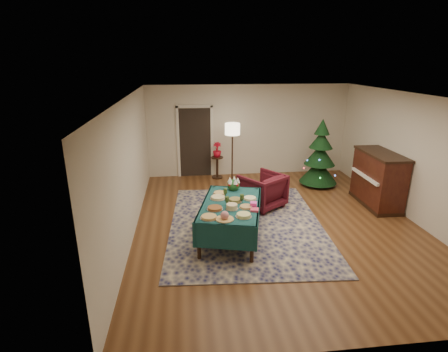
{
  "coord_description": "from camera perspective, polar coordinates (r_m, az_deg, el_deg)",
  "views": [
    {
      "loc": [
        -1.91,
        -6.68,
        3.38
      ],
      "look_at": [
        -1.08,
        0.55,
        0.94
      ],
      "focal_mm": 28.0,
      "sensor_mm": 36.0,
      "label": 1
    }
  ],
  "objects": [
    {
      "name": "platter_4",
      "position": [
        6.48,
        1.3,
        -5.05
      ],
      "size": [
        0.24,
        0.24,
        0.1
      ],
      "color": "silver",
      "rests_on": "buffet_table"
    },
    {
      "name": "goblet_2",
      "position": [
        6.64,
        0.49,
        -4.04
      ],
      "size": [
        0.08,
        0.08,
        0.17
      ],
      "color": "#2D471E",
      "rests_on": "buffet_table"
    },
    {
      "name": "platter_3",
      "position": [
        6.47,
        -1.51,
        -5.3
      ],
      "size": [
        0.31,
        0.31,
        0.05
      ],
      "color": "silver",
      "rests_on": "buffet_table"
    },
    {
      "name": "goblet_1",
      "position": [
        6.74,
        2.96,
        -3.69
      ],
      "size": [
        0.08,
        0.08,
        0.17
      ],
      "color": "#2D471E",
      "rests_on": "buffet_table"
    },
    {
      "name": "platter_5",
      "position": [
        6.56,
        3.64,
        -5.06
      ],
      "size": [
        0.27,
        0.27,
        0.04
      ],
      "color": "silver",
      "rests_on": "buffet_table"
    },
    {
      "name": "doorway",
      "position": [
        10.42,
        -4.73,
        5.8
      ],
      "size": [
        1.08,
        0.04,
        2.16
      ],
      "color": "black",
      "rests_on": "ground"
    },
    {
      "name": "platter_6",
      "position": [
        6.96,
        -0.99,
        -3.55
      ],
      "size": [
        0.32,
        0.32,
        0.05
      ],
      "color": "silver",
      "rests_on": "buffet_table"
    },
    {
      "name": "christmas_tree",
      "position": [
        9.99,
        15.38,
        3.15
      ],
      "size": [
        1.17,
        1.17,
        1.88
      ],
      "color": "black",
      "rests_on": "ground"
    },
    {
      "name": "gift_box",
      "position": [
        6.59,
        4.85,
        -4.7
      ],
      "size": [
        0.14,
        0.14,
        0.1
      ],
      "primitive_type": "cube",
      "rotation": [
        0.0,
        0.0,
        -0.24
      ],
      "color": "#F644BB",
      "rests_on": "buffet_table"
    },
    {
      "name": "platter_1",
      "position": [
        6.06,
        0.11,
        -6.62
      ],
      "size": [
        0.33,
        0.33,
        0.16
      ],
      "color": "silver",
      "rests_on": "buffet_table"
    },
    {
      "name": "armchair",
      "position": [
        8.34,
        6.25,
        -2.1
      ],
      "size": [
        1.21,
        1.19,
        0.92
      ],
      "primitive_type": "imported",
      "rotation": [
        0.0,
        0.0,
        3.76
      ],
      "color": "#4A0F19",
      "rests_on": "ground"
    },
    {
      "name": "rug",
      "position": [
        7.6,
        3.59,
        -7.82
      ],
      "size": [
        3.47,
        4.4,
        0.02
      ],
      "primitive_type": "cube",
      "rotation": [
        0.0,
        0.0,
        -0.07
      ],
      "color": "#121444",
      "rests_on": "ground"
    },
    {
      "name": "side_table",
      "position": [
        10.39,
        -1.12,
        1.36
      ],
      "size": [
        0.36,
        0.36,
        0.65
      ],
      "color": "black",
      "rests_on": "ground"
    },
    {
      "name": "platter_0",
      "position": [
        6.14,
        -2.47,
        -6.72
      ],
      "size": [
        0.31,
        0.31,
        0.05
      ],
      "color": "silver",
      "rests_on": "buffet_table"
    },
    {
      "name": "goblet_0",
      "position": [
        7.04,
        0.22,
        -2.68
      ],
      "size": [
        0.08,
        0.08,
        0.17
      ],
      "color": "#2D471E",
      "rests_on": "buffet_table"
    },
    {
      "name": "room_shell",
      "position": [
        7.24,
        9.01,
        2.02
      ],
      "size": [
        7.0,
        7.0,
        7.0
      ],
      "color": "#593319",
      "rests_on": "ground"
    },
    {
      "name": "floor_lamp",
      "position": [
        9.7,
        1.38,
        7.07
      ],
      "size": [
        0.42,
        0.42,
        1.71
      ],
      "color": "#A57F3F",
      "rests_on": "ground"
    },
    {
      "name": "centerpiece",
      "position": [
        7.4,
        1.56,
        -1.32
      ],
      "size": [
        0.27,
        0.27,
        0.31
      ],
      "color": "#1E4C1E",
      "rests_on": "buffet_table"
    },
    {
      "name": "piano",
      "position": [
        9.14,
        23.83,
        -0.55
      ],
      "size": [
        0.75,
        1.53,
        1.31
      ],
      "color": "black",
      "rests_on": "ground"
    },
    {
      "name": "napkin_stack",
      "position": [
        6.45,
        4.99,
        -5.52
      ],
      "size": [
        0.18,
        0.18,
        0.04
      ],
      "primitive_type": "cube",
      "rotation": [
        0.0,
        0.0,
        -0.24
      ],
      "color": "#E13E5D",
      "rests_on": "buffet_table"
    },
    {
      "name": "platter_7",
      "position": [
        6.8,
        1.83,
        -4.0
      ],
      "size": [
        0.27,
        0.27,
        0.07
      ],
      "color": "silver",
      "rests_on": "buffet_table"
    },
    {
      "name": "platter_2",
      "position": [
        6.19,
        3.23,
        -6.43
      ],
      "size": [
        0.29,
        0.29,
        0.06
      ],
      "color": "silver",
      "rests_on": "buffet_table"
    },
    {
      "name": "buffet_table",
      "position": [
        6.81,
        1.1,
        -5.61
      ],
      "size": [
        1.54,
        2.11,
        0.74
      ],
      "color": "black",
      "rests_on": "ground"
    },
    {
      "name": "platter_8",
      "position": [
        6.95,
        4.27,
        -3.66
      ],
      "size": [
        0.27,
        0.27,
        0.04
      ],
      "color": "silver",
      "rests_on": "buffet_table"
    },
    {
      "name": "potted_plant",
      "position": [
        10.27,
        -1.14,
        3.78
      ],
      "size": [
        0.25,
        0.44,
        0.25
      ],
      "primitive_type": "imported",
      "color": "red",
      "rests_on": "side_table"
    },
    {
      "name": "platter_9",
      "position": [
        7.2,
        -0.71,
        -2.81
      ],
      "size": [
        0.28,
        0.28,
        0.04
      ],
      "color": "silver",
      "rests_on": "buffet_table"
    }
  ]
}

